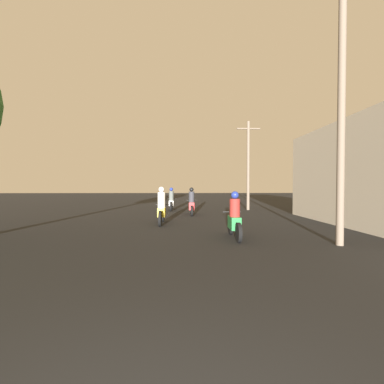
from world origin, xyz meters
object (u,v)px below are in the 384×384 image
at_px(motorcycle_red, 192,204).
at_px(motorcycle_white, 171,201).
at_px(motorcycle_green, 234,219).
at_px(building_right_near, 383,174).
at_px(utility_pole_near, 341,102).
at_px(motorcycle_yellow, 162,209).
at_px(utility_pole_far, 248,163).

bearing_deg(motorcycle_red, motorcycle_white, 113.49).
height_order(motorcycle_green, building_right_near, building_right_near).
xyz_separation_m(motorcycle_white, utility_pole_near, (5.19, -10.41, 3.32)).
bearing_deg(motorcycle_yellow, utility_pole_far, 53.96).
relative_size(motorcycle_yellow, building_right_near, 0.26).
bearing_deg(building_right_near, motorcycle_white, 144.67).
distance_m(motorcycle_yellow, building_right_near, 9.59).
bearing_deg(motorcycle_green, motorcycle_red, 103.36).
xyz_separation_m(motorcycle_red, motorcycle_white, (-1.29, 2.74, -0.01)).
xyz_separation_m(utility_pole_near, utility_pole_far, (0.07, 10.54, -0.75)).
distance_m(motorcycle_green, building_right_near, 7.57).
distance_m(motorcycle_yellow, utility_pole_far, 8.69).
height_order(motorcycle_yellow, motorcycle_white, motorcycle_yellow).
xyz_separation_m(motorcycle_yellow, building_right_near, (9.46, -0.42, 1.51)).
xyz_separation_m(motorcycle_red, utility_pole_near, (3.90, -7.67, 3.31)).
relative_size(motorcycle_white, utility_pole_near, 0.26).
relative_size(motorcycle_white, utility_pole_far, 0.33).
distance_m(motorcycle_red, building_right_near, 9.09).
xyz_separation_m(motorcycle_green, building_right_near, (6.89, 2.72, 1.56)).
xyz_separation_m(motorcycle_yellow, utility_pole_far, (5.36, 6.35, 2.54)).
height_order(motorcycle_green, motorcycle_red, motorcycle_red).
height_order(building_right_near, utility_pole_near, utility_pole_near).
bearing_deg(utility_pole_near, building_right_near, 42.17).
height_order(motorcycle_green, utility_pole_far, utility_pole_far).
distance_m(motorcycle_yellow, motorcycle_white, 6.21).
bearing_deg(building_right_near, motorcycle_yellow, 177.46).
xyz_separation_m(motorcycle_green, utility_pole_near, (2.72, -1.05, 3.34)).
height_order(motorcycle_green, utility_pole_near, utility_pole_near).
bearing_deg(motorcycle_green, motorcycle_yellow, 132.56).
xyz_separation_m(motorcycle_white, utility_pole_far, (5.26, 0.14, 2.57)).
distance_m(motorcycle_white, building_right_near, 11.57).
distance_m(motorcycle_red, utility_pole_far, 5.53).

